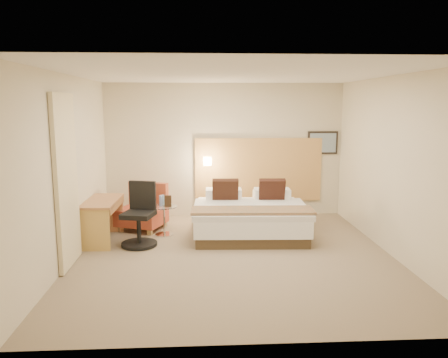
{
  "coord_description": "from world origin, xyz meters",
  "views": [
    {
      "loc": [
        -0.5,
        -6.34,
        2.27
      ],
      "look_at": [
        -0.12,
        0.45,
        1.11
      ],
      "focal_mm": 35.0,
      "sensor_mm": 36.0,
      "label": 1
    }
  ],
  "objects": [
    {
      "name": "headboard_panel",
      "position": [
        0.7,
        2.47,
        0.95
      ],
      "size": [
        2.6,
        0.04,
        1.3
      ],
      "primitive_type": "cube",
      "color": "tan",
      "rests_on": "wall_back"
    },
    {
      "name": "floor",
      "position": [
        0.0,
        0.0,
        -0.01
      ],
      "size": [
        4.8,
        5.0,
        0.02
      ],
      "primitive_type": "cube",
      "color": "#806E56",
      "rests_on": "ground"
    },
    {
      "name": "wall_back",
      "position": [
        0.0,
        2.51,
        1.35
      ],
      "size": [
        4.8,
        0.02,
        2.7
      ],
      "primitive_type": "cube",
      "color": "beige",
      "rests_on": "floor"
    },
    {
      "name": "curtain",
      "position": [
        -2.36,
        -0.25,
        1.22
      ],
      "size": [
        0.06,
        0.9,
        2.42
      ],
      "primitive_type": "cube",
      "color": "beige",
      "rests_on": "wall_left"
    },
    {
      "name": "wall_left",
      "position": [
        -2.41,
        0.0,
        1.35
      ],
      "size": [
        0.02,
        5.0,
        2.7
      ],
      "primitive_type": "cube",
      "color": "beige",
      "rests_on": "floor"
    },
    {
      "name": "desk_chair",
      "position": [
        -1.48,
        0.6,
        0.42
      ],
      "size": [
        0.7,
        0.7,
        1.03
      ],
      "color": "black",
      "rests_on": "floor"
    },
    {
      "name": "bottle_a",
      "position": [
        -1.19,
        1.17,
        0.61
      ],
      "size": [
        0.06,
        0.06,
        0.19
      ],
      "primitive_type": "cylinder",
      "rotation": [
        0.0,
        0.0,
        0.04
      ],
      "color": "#9CB4F1",
      "rests_on": "side_table"
    },
    {
      "name": "wall_front",
      "position": [
        0.0,
        -2.51,
        1.35
      ],
      "size": [
        4.8,
        0.02,
        2.7
      ],
      "primitive_type": "cube",
      "color": "beige",
      "rests_on": "floor"
    },
    {
      "name": "art_frame",
      "position": [
        2.02,
        2.48,
        1.5
      ],
      "size": [
        0.62,
        0.03,
        0.47
      ],
      "primitive_type": "cube",
      "color": "black",
      "rests_on": "wall_back"
    },
    {
      "name": "lounge_chair",
      "position": [
        -1.56,
        1.6,
        0.33
      ],
      "size": [
        0.99,
        0.93,
        0.83
      ],
      "color": "#9E714A",
      "rests_on": "floor"
    },
    {
      "name": "bed",
      "position": [
        0.37,
        1.18,
        0.31
      ],
      "size": [
        2.02,
        1.97,
        0.95
      ],
      "color": "#403120",
      "rests_on": "floor"
    },
    {
      "name": "art_canvas",
      "position": [
        2.02,
        2.46,
        1.5
      ],
      "size": [
        0.54,
        0.01,
        0.39
      ],
      "primitive_type": "cube",
      "color": "#768DA3",
      "rests_on": "wall_back"
    },
    {
      "name": "wall_right",
      "position": [
        2.41,
        0.0,
        1.35
      ],
      "size": [
        0.02,
        5.0,
        2.7
      ],
      "primitive_type": "cube",
      "color": "beige",
      "rests_on": "floor"
    },
    {
      "name": "desk",
      "position": [
        -2.11,
        0.86,
        0.56
      ],
      "size": [
        0.55,
        1.14,
        0.71
      ],
      "color": "#A1693F",
      "rests_on": "floor"
    },
    {
      "name": "menu_folder",
      "position": [
        -1.06,
        1.09,
        0.62
      ],
      "size": [
        0.12,
        0.05,
        0.2
      ],
      "primitive_type": "cube",
      "rotation": [
        0.0,
        0.0,
        0.04
      ],
      "color": "#372416",
      "rests_on": "side_table"
    },
    {
      "name": "side_table",
      "position": [
        -1.14,
        1.14,
        0.29
      ],
      "size": [
        0.49,
        0.49,
        0.52
      ],
      "color": "silver",
      "rests_on": "floor"
    },
    {
      "name": "lamp_shade",
      "position": [
        -0.35,
        2.36,
        1.15
      ],
      "size": [
        0.15,
        0.15,
        0.15
      ],
      "primitive_type": "cube",
      "color": "#F9E8C2",
      "rests_on": "wall_back"
    },
    {
      "name": "lamp_arm",
      "position": [
        -0.35,
        2.42,
        1.15
      ],
      "size": [
        0.02,
        0.12,
        0.02
      ],
      "primitive_type": "cylinder",
      "rotation": [
        1.57,
        0.0,
        0.0
      ],
      "color": "silver",
      "rests_on": "wall_back"
    },
    {
      "name": "ceiling",
      "position": [
        0.0,
        0.0,
        2.71
      ],
      "size": [
        4.8,
        5.0,
        0.02
      ],
      "primitive_type": "cube",
      "color": "silver",
      "rests_on": "floor"
    },
    {
      "name": "bottle_b",
      "position": [
        -1.16,
        1.22,
        0.61
      ],
      "size": [
        0.06,
        0.06,
        0.19
      ],
      "primitive_type": "cylinder",
      "rotation": [
        0.0,
        0.0,
        0.04
      ],
      "color": "#93BCE3",
      "rests_on": "side_table"
    }
  ]
}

